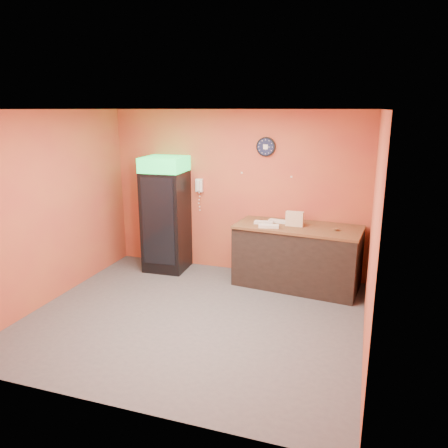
% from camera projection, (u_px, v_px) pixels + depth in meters
% --- Properties ---
extents(floor, '(4.50, 4.50, 0.00)m').
position_uv_depth(floor, '(194.00, 317.00, 6.07)').
color(floor, '#47474C').
rests_on(floor, ground).
extents(back_wall, '(4.50, 0.02, 2.80)m').
position_uv_depth(back_wall, '(236.00, 193.00, 7.55)').
color(back_wall, '#BF6236').
rests_on(back_wall, floor).
extents(left_wall, '(0.02, 4.00, 2.80)m').
position_uv_depth(left_wall, '(50.00, 208.00, 6.39)').
color(left_wall, '#BF6236').
rests_on(left_wall, floor).
extents(right_wall, '(0.02, 4.00, 2.80)m').
position_uv_depth(right_wall, '(373.00, 235.00, 5.04)').
color(right_wall, '#BF6236').
rests_on(right_wall, floor).
extents(ceiling, '(4.50, 4.00, 0.02)m').
position_uv_depth(ceiling, '(190.00, 109.00, 5.36)').
color(ceiling, white).
rests_on(ceiling, back_wall).
extents(beverage_cooler, '(0.73, 0.74, 2.01)m').
position_uv_depth(beverage_cooler, '(165.00, 216.00, 7.65)').
color(beverage_cooler, black).
rests_on(beverage_cooler, floor).
extents(prep_counter, '(2.03, 1.07, 0.97)m').
position_uv_depth(prep_counter, '(297.00, 257.00, 7.04)').
color(prep_counter, black).
rests_on(prep_counter, floor).
extents(wall_clock, '(0.32, 0.06, 0.32)m').
position_uv_depth(wall_clock, '(266.00, 147.00, 7.16)').
color(wall_clock, black).
rests_on(wall_clock, back_wall).
extents(wall_phone, '(0.12, 0.11, 0.23)m').
position_uv_depth(wall_phone, '(199.00, 185.00, 7.68)').
color(wall_phone, white).
rests_on(wall_phone, back_wall).
extents(butcher_paper, '(2.03, 1.08, 0.04)m').
position_uv_depth(butcher_paper, '(298.00, 227.00, 6.91)').
color(butcher_paper, brown).
rests_on(butcher_paper, prep_counter).
extents(sub_roll_stack, '(0.28, 0.10, 0.23)m').
position_uv_depth(sub_roll_stack, '(295.00, 219.00, 6.86)').
color(sub_roll_stack, beige).
rests_on(sub_roll_stack, butcher_paper).
extents(wrapped_sandwich_left, '(0.31, 0.14, 0.04)m').
position_uv_depth(wrapped_sandwich_left, '(264.00, 223.00, 7.02)').
color(wrapped_sandwich_left, silver).
rests_on(wrapped_sandwich_left, butcher_paper).
extents(wrapped_sandwich_mid, '(0.33, 0.18, 0.04)m').
position_uv_depth(wrapped_sandwich_mid, '(269.00, 226.00, 6.80)').
color(wrapped_sandwich_mid, silver).
rests_on(wrapped_sandwich_mid, butcher_paper).
extents(wrapped_sandwich_right, '(0.31, 0.16, 0.04)m').
position_uv_depth(wrapped_sandwich_right, '(278.00, 221.00, 7.11)').
color(wrapped_sandwich_right, silver).
rests_on(wrapped_sandwich_right, butcher_paper).
extents(kitchen_tool, '(0.06, 0.06, 0.06)m').
position_uv_depth(kitchen_tool, '(289.00, 221.00, 7.05)').
color(kitchen_tool, silver).
rests_on(kitchen_tool, butcher_paper).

